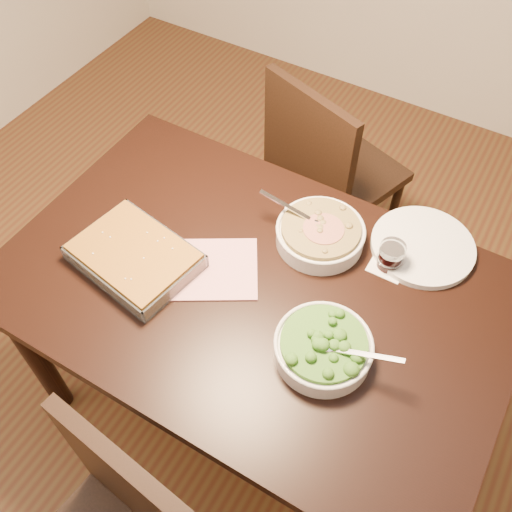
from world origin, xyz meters
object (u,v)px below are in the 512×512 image
at_px(wine_tumbler, 391,256).
at_px(chair_far, 325,169).
at_px(dinner_plate, 423,246).
at_px(table, 253,304).
at_px(stew_bowl, 320,233).
at_px(broccoli_bowl, 323,347).
at_px(baking_dish, 135,257).

bearing_deg(wine_tumbler, chair_far, 129.65).
bearing_deg(dinner_plate, table, -134.58).
bearing_deg(wine_tumbler, stew_bowl, -174.78).
bearing_deg(broccoli_bowl, stew_bowl, 117.71).
xyz_separation_m(broccoli_bowl, chair_far, (-0.38, 0.85, -0.28)).
height_order(table, broccoli_bowl, broccoli_bowl).
bearing_deg(stew_bowl, chair_far, 112.00).
distance_m(table, stew_bowl, 0.28).
height_order(stew_bowl, baking_dish, stew_bowl).
relative_size(table, baking_dish, 3.75).
relative_size(table, broccoli_bowl, 4.96).
distance_m(broccoli_bowl, baking_dish, 0.58).
bearing_deg(baking_dish, table, 27.25).
height_order(table, baking_dish, baking_dish).
bearing_deg(wine_tumbler, dinner_plate, 60.47).
relative_size(stew_bowl, broccoli_bowl, 1.02).
xyz_separation_m(dinner_plate, chair_far, (-0.48, 0.40, -0.25)).
distance_m(baking_dish, dinner_plate, 0.82).
relative_size(table, dinner_plate, 4.71).
bearing_deg(dinner_plate, wine_tumbler, -119.53).
xyz_separation_m(table, baking_dish, (-0.33, -0.10, 0.12)).
height_order(baking_dish, wine_tumbler, wine_tumbler).
distance_m(table, chair_far, 0.78).
distance_m(wine_tumbler, chair_far, 0.72).
height_order(wine_tumbler, dinner_plate, wine_tumbler).
relative_size(table, wine_tumbler, 16.93).
height_order(baking_dish, chair_far, chair_far).
bearing_deg(dinner_plate, broccoli_bowl, -102.10).
bearing_deg(wine_tumbler, broccoli_bowl, -95.97).
relative_size(broccoli_bowl, baking_dish, 0.76).
bearing_deg(dinner_plate, chair_far, 140.32).
height_order(broccoli_bowl, wine_tumbler, broccoli_bowl).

